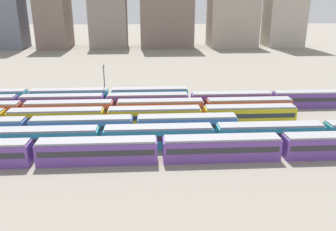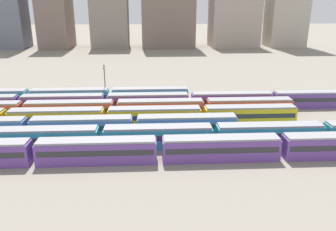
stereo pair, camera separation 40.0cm
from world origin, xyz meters
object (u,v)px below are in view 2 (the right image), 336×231
train_track_4 (115,109)px  train_track_5 (148,102)px  train_track_6 (70,96)px  catenary_pole_1 (105,80)px  train_track_0 (221,148)px  train_track_1 (214,135)px  train_track_2 (82,127)px  train_track_3 (106,117)px

train_track_4 → train_track_5: bearing=37.3°
train_track_4 → train_track_6: (-11.60, 10.40, -0.00)m
catenary_pole_1 → train_track_0: bearing=-57.7°
train_track_1 → train_track_4: same height
train_track_0 → train_track_4: 27.55m
train_track_6 → train_track_4: bearing=-41.9°
train_track_2 → train_track_6: size_ratio=1.00×
train_track_3 → train_track_4: size_ratio=1.00×
train_track_2 → train_track_5: (11.81, 15.60, 0.00)m
train_track_4 → train_track_5: same height
train_track_5 → train_track_6: size_ratio=1.68×
train_track_1 → catenary_pole_1: (-21.69, 29.23, 3.04)m
train_track_2 → train_track_4: (4.98, 10.40, 0.00)m
train_track_1 → train_track_0: bearing=-89.3°
train_track_1 → train_track_5: same height
train_track_4 → catenary_pole_1: size_ratio=8.45×
train_track_3 → train_track_5: same height
train_track_1 → train_track_5: size_ratio=1.20×
train_track_5 → train_track_6: same height
train_track_1 → train_track_6: bearing=138.7°
train_track_6 → catenary_pole_1: (7.91, 3.23, 3.04)m
train_track_5 → catenary_pole_1: 13.82m
train_track_0 → train_track_1: 5.20m
train_track_2 → train_track_6: bearing=107.6°
train_track_0 → train_track_5: 28.33m
train_track_0 → catenary_pole_1: bearing=122.3°
train_track_3 → train_track_4: bearing=75.7°
train_track_4 → train_track_3: bearing=-104.3°
train_track_0 → train_track_4: same height
train_track_1 → catenary_pole_1: size_ratio=12.73×
train_track_5 → train_track_1: bearing=-61.7°
train_track_2 → train_track_0: bearing=-24.3°
train_track_1 → train_track_2: same height
train_track_1 → catenary_pole_1: catenary_pole_1 is taller
train_track_0 → train_track_6: bearing=133.6°
train_track_6 → catenary_pole_1: bearing=22.2°
train_track_1 → train_track_5: (-11.18, 20.80, 0.00)m
train_track_2 → train_track_4: size_ratio=0.75×
train_track_4 → train_track_0: bearing=-49.0°
train_track_5 → catenary_pole_1: bearing=141.3°
train_track_0 → train_track_1: bearing=90.7°
train_track_2 → train_track_6: 21.83m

